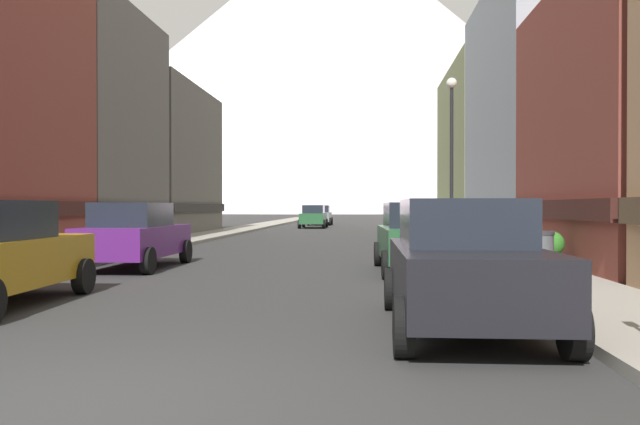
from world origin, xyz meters
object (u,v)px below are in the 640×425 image
car_left_1 (135,235)px  pedestrian_0 (457,225)px  trash_bin_right (541,253)px  potted_plant_2 (552,249)px  potted_plant_0 (506,239)px  streetlamp_right (452,138)px  car_right_0 (464,264)px  car_driving_1 (313,216)px  car_driving_0 (320,215)px  car_right_1 (418,237)px

car_left_1 → pedestrian_0: size_ratio=2.67×
trash_bin_right → potted_plant_2: (0.65, 1.45, 0.00)m
potted_plant_0 → streetlamp_right: size_ratio=0.15×
pedestrian_0 → car_right_0: bearing=-97.8°
car_driving_1 → potted_plant_0: bearing=-73.2°
car_right_0 → car_driving_0: size_ratio=1.00×
car_driving_0 → streetlamp_right: 36.15m
car_driving_0 → potted_plant_0: bearing=-76.6°
car_right_0 → potted_plant_2: (3.20, 7.11, -0.26)m
car_driving_1 → car_right_1: bearing=-80.7°
car_driving_1 → streetlamp_right: 28.71m
car_right_1 → potted_plant_2: (3.20, -0.51, -0.26)m
car_left_1 → car_right_0: bearing=-46.8°
car_right_0 → car_right_1: bearing=90.0°
car_right_1 → pedestrian_0: pedestrian_0 is taller
car_right_0 → streetlamp_right: size_ratio=0.75×
car_right_1 → pedestrian_0: 10.53m
car_right_0 → potted_plant_0: car_right_0 is taller
car_left_1 → car_driving_0: same height
car_right_1 → car_driving_0: same height
potted_plant_0 → car_right_0: bearing=-104.7°
pedestrian_0 → streetlamp_right: bearing=-100.3°
car_right_1 → car_driving_0: 41.00m
car_driving_0 → streetlamp_right: size_ratio=0.75×
car_driving_0 → pedestrian_0: size_ratio=2.67×
potted_plant_0 → potted_plant_2: potted_plant_2 is taller
trash_bin_right → potted_plant_2: bearing=65.8°
car_left_1 → streetlamp_right: streetlamp_right is taller
car_right_1 → car_driving_1: same height
streetlamp_right → pedestrian_0: bearing=79.7°
car_right_0 → car_driving_1: same height
car_left_1 → potted_plant_2: (10.80, -0.97, -0.26)m
car_driving_1 → potted_plant_0: size_ratio=5.01×
car_driving_0 → streetlamp_right: streetlamp_right is taller
car_right_0 → trash_bin_right: size_ratio=4.49×
car_left_1 → trash_bin_right: (10.15, -2.42, -0.26)m
car_driving_0 → potted_plant_2: (8.60, -41.16, -0.26)m
potted_plant_0 → streetlamp_right: (-1.65, 0.75, 3.37)m
car_driving_1 → car_driving_0: bearing=90.0°
car_right_0 → potted_plant_0: (3.20, 12.17, -0.29)m
trash_bin_right → pedestrian_0: 12.20m
car_right_1 → pedestrian_0: (2.45, 10.24, 0.01)m
trash_bin_right → streetlamp_right: 8.06m
car_right_1 → car_right_0: bearing=-90.0°
car_driving_1 → potted_plant_2: (8.60, -33.50, -0.26)m
potted_plant_2 → potted_plant_0: bearing=90.0°
car_right_1 → trash_bin_right: size_ratio=4.56×
car_right_1 → potted_plant_2: car_right_1 is taller
car_right_1 → streetlamp_right: bearing=73.7°
car_right_1 → car_driving_1: (-5.40, 32.99, 0.00)m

